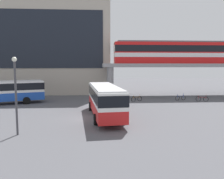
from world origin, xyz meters
The scene contains 10 objects.
ground_plane centered at (0.00, 10.00, 0.00)m, with size 120.00×120.00×0.00m, color #515156.
station_building centered at (-9.68, 24.83, 8.92)m, with size 25.99×13.72×17.83m.
elevated_platform centered at (17.96, 16.57, 4.85)m, with size 32.23×6.49×5.60m.
train centered at (16.30, 16.57, 7.57)m, with size 24.82×2.96×3.84m.
bus_main centered at (1.68, 0.66, 1.99)m, with size 3.60×11.23×3.22m.
bus_secondary centered at (-12.08, 9.17, 1.99)m, with size 11.24×6.17×3.22m.
bicycle_blue centered at (13.66, 11.20, 0.36)m, with size 1.76×0.47×1.04m.
bicycle_red centered at (16.45, 9.85, 0.36)m, with size 1.73×0.58×1.04m.
bicycle_brown centered at (6.77, 10.59, 0.36)m, with size 1.71×0.65×1.04m.
lamp_post centered at (-5.23, -5.13, 3.53)m, with size 0.36×0.36×5.94m.
Camera 1 is at (0.87, -22.69, 5.32)m, focal length 36.67 mm.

